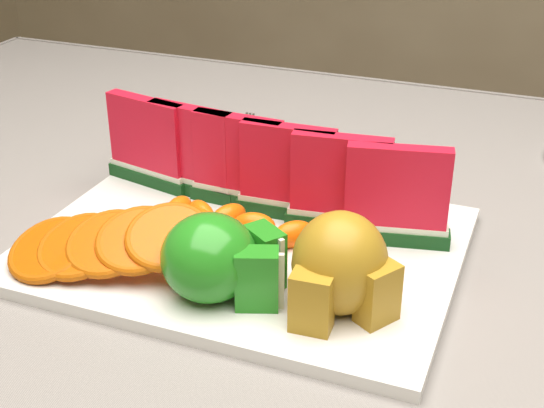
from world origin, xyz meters
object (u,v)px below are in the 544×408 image
(platter, at_px, (245,246))
(fork, at_px, (224,140))
(apple_cluster, at_px, (218,259))
(pear_cluster, at_px, (340,267))

(platter, xyz_separation_m, fork, (-0.13, 0.24, -0.00))
(platter, distance_m, fork, 0.28)
(apple_cluster, bearing_deg, fork, 113.99)
(pear_cluster, xyz_separation_m, fork, (-0.25, 0.31, -0.05))
(fork, bearing_deg, pear_cluster, -51.72)
(pear_cluster, relative_size, fork, 0.54)
(platter, height_order, fork, platter)
(platter, relative_size, pear_cluster, 3.82)
(apple_cluster, distance_m, pear_cluster, 0.10)
(platter, height_order, pear_cluster, pear_cluster)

